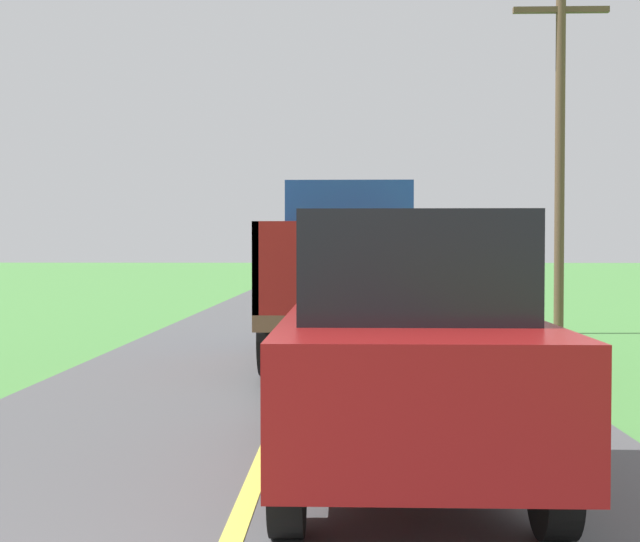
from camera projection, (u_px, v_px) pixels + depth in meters
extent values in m
cube|color=#2D2D30|center=(349.00, 320.00, 12.54)|extent=(0.90, 5.51, 0.24)
cube|color=brown|center=(349.00, 307.00, 12.54)|extent=(2.30, 5.80, 0.20)
cube|color=#1E479E|center=(349.00, 239.00, 14.46)|extent=(2.10, 1.90, 1.90)
cube|color=black|center=(349.00, 221.00, 15.40)|extent=(1.78, 0.02, 0.76)
cube|color=maroon|center=(270.00, 265.00, 11.58)|extent=(0.08, 3.85, 1.10)
cube|color=maroon|center=(430.00, 265.00, 11.51)|extent=(0.08, 3.85, 1.10)
cube|color=maroon|center=(350.00, 268.00, 9.66)|extent=(2.30, 0.08, 1.10)
cube|color=maroon|center=(349.00, 263.00, 13.43)|extent=(2.30, 0.08, 1.10)
cylinder|color=black|center=(288.00, 317.00, 14.37)|extent=(0.28, 1.00, 1.00)
cylinder|color=black|center=(410.00, 317.00, 14.31)|extent=(0.28, 1.00, 1.00)
cylinder|color=black|center=(271.00, 338.00, 10.98)|extent=(0.28, 1.00, 1.00)
cylinder|color=black|center=(430.00, 338.00, 10.92)|extent=(0.28, 1.00, 1.00)
ellipsoid|color=#B1CD2D|center=(328.00, 272.00, 10.09)|extent=(0.58, 0.54, 0.39)
ellipsoid|color=#A4BF28|center=(382.00, 248.00, 11.91)|extent=(0.51, 0.55, 0.46)
ellipsoid|color=#9DCB21|center=(356.00, 291.00, 11.70)|extent=(0.47, 0.45, 0.44)
ellipsoid|color=#9BC224|center=(291.00, 243.00, 10.99)|extent=(0.59, 0.59, 0.45)
ellipsoid|color=#A0C31F|center=(350.00, 266.00, 11.93)|extent=(0.46, 0.51, 0.43)
ellipsoid|color=#A5C32A|center=(405.00, 272.00, 10.89)|extent=(0.43, 0.50, 0.44)
ellipsoid|color=#AAC034|center=(373.00, 271.00, 11.74)|extent=(0.42, 0.46, 0.36)
ellipsoid|color=#A1C31E|center=(347.00, 269.00, 9.97)|extent=(0.42, 0.50, 0.51)
ellipsoid|color=#B2C726|center=(345.00, 267.00, 11.04)|extent=(0.55, 0.57, 0.39)
ellipsoid|color=#AFCD1E|center=(291.00, 269.00, 12.09)|extent=(0.42, 0.54, 0.41)
ellipsoid|color=#A4C722|center=(361.00, 293.00, 11.52)|extent=(0.49, 0.45, 0.47)
ellipsoid|color=#9FCE26|center=(401.00, 288.00, 12.56)|extent=(0.55, 0.58, 0.51)
cylinder|color=brown|center=(560.00, 163.00, 17.10)|extent=(0.20, 0.20, 7.06)
cube|color=brown|center=(561.00, 10.00, 17.01)|extent=(1.95, 0.12, 0.12)
cube|color=maroon|center=(405.00, 367.00, 6.08)|extent=(1.70, 4.10, 0.80)
cube|color=black|center=(407.00, 265.00, 5.86)|extent=(1.44, 2.05, 0.70)
cylinder|color=black|center=(308.00, 401.00, 7.39)|extent=(0.20, 0.64, 0.64)
cylinder|color=black|center=(481.00, 402.00, 7.34)|extent=(0.20, 0.64, 0.64)
cylinder|color=black|center=(288.00, 481.00, 4.85)|extent=(0.20, 0.64, 0.64)
cylinder|color=black|center=(553.00, 484.00, 4.80)|extent=(0.20, 0.64, 0.64)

